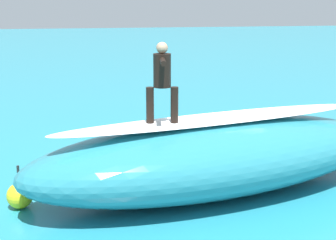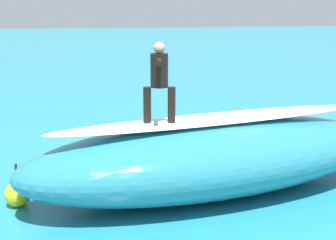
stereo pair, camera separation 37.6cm
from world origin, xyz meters
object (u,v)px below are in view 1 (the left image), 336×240
(surfer_riding, at_px, (162,77))
(surfboard_paddling, at_px, (172,147))
(surfer_paddling, at_px, (170,140))
(surfboard_riding, at_px, (162,125))
(buoy_marker, at_px, (20,195))

(surfer_riding, relative_size, surfboard_paddling, 0.74)
(surfer_riding, xyz_separation_m, surfer_paddling, (-0.85, -3.95, -2.54))
(surfboard_riding, distance_m, surfboard_paddling, 4.28)
(buoy_marker, bearing_deg, surfboard_paddling, -136.35)
(surfboard_riding, bearing_deg, surfer_paddling, -94.80)
(surfboard_paddling, height_order, buoy_marker, buoy_marker)
(surfer_riding, distance_m, buoy_marker, 3.90)
(surfboard_riding, bearing_deg, surfboard_paddling, -95.96)
(surfboard_riding, bearing_deg, buoy_marker, 5.81)
(surfer_riding, bearing_deg, surfboard_paddling, -95.96)
(surfer_paddling, bearing_deg, surfer_riding, -38.32)
(surfboard_paddling, relative_size, surfer_paddling, 1.45)
(surfer_riding, xyz_separation_m, surfboard_paddling, (-0.91, -3.83, -2.70))
(surfer_riding, relative_size, surfer_paddling, 1.07)
(surfer_paddling, height_order, buoy_marker, buoy_marker)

